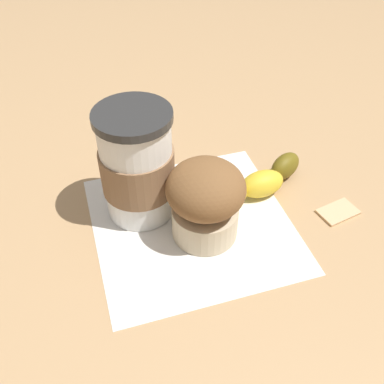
% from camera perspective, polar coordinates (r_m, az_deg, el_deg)
% --- Properties ---
extents(ground_plane, '(3.00, 3.00, 0.00)m').
position_cam_1_polar(ground_plane, '(0.57, -0.00, -4.09)').
color(ground_plane, tan).
extents(paper_napkin, '(0.28, 0.28, 0.00)m').
position_cam_1_polar(paper_napkin, '(0.57, -0.00, -4.04)').
color(paper_napkin, white).
rests_on(paper_napkin, ground_plane).
extents(coffee_cup, '(0.09, 0.09, 0.15)m').
position_cam_1_polar(coffee_cup, '(0.54, -6.97, 3.32)').
color(coffee_cup, white).
rests_on(coffee_cup, paper_napkin).
extents(muffin, '(0.09, 0.09, 0.10)m').
position_cam_1_polar(muffin, '(0.52, 1.73, -0.94)').
color(muffin, beige).
rests_on(muffin, paper_napkin).
extents(banana, '(0.16, 0.06, 0.04)m').
position_cam_1_polar(banana, '(0.61, 8.52, 1.35)').
color(banana, gold).
rests_on(banana, paper_napkin).
extents(sugar_packet, '(0.05, 0.03, 0.01)m').
position_cam_1_polar(sugar_packet, '(0.61, 18.09, -2.30)').
color(sugar_packet, '#E0B27F').
rests_on(sugar_packet, ground_plane).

